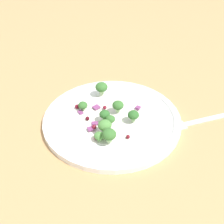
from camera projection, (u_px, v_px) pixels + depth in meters
ground_plane at (99, 135)px, 62.66cm from camera, size 180.00×180.00×2.00cm
plate at (112, 119)px, 63.79cm from camera, size 28.82×28.82×1.70cm
dressing_pool at (112, 117)px, 63.52cm from camera, size 16.72×16.72×0.20cm
broccoli_floret_0 at (110, 119)px, 60.29cm from camera, size 1.93×1.93×1.95cm
broccoli_floret_1 at (133, 115)px, 60.91cm from camera, size 2.30×2.30×2.33cm
broccoli_floret_2 at (118, 105)px, 63.28cm from camera, size 2.40×2.40×2.43cm
broccoli_floret_3 at (105, 126)px, 58.06cm from camera, size 2.64×2.64×2.67cm
broccoli_floret_4 at (100, 136)px, 57.18cm from camera, size 1.98×1.98×2.01cm
broccoli_floret_5 at (109, 135)px, 55.82cm from camera, size 2.69×2.69×2.72cm
broccoli_floret_6 at (101, 87)px, 68.28cm from camera, size 2.80×2.80×2.84cm
broccoli_floret_7 at (83, 105)px, 64.63cm from camera, size 2.00×2.00×2.03cm
broccoli_floret_8 at (105, 115)px, 61.11cm from camera, size 2.15×2.15×2.18cm
cranberry_0 at (96, 137)px, 57.92cm from camera, size 0.91×0.91×0.91cm
cranberry_1 at (128, 137)px, 58.02cm from camera, size 0.75×0.75×0.75cm
cranberry_2 at (77, 107)px, 65.67cm from camera, size 0.96×0.96×0.96cm
cranberry_3 at (105, 108)px, 65.05cm from camera, size 0.82×0.82×0.82cm
cranberry_4 at (87, 118)px, 62.39cm from camera, size 0.82×0.82×0.82cm
cranberry_5 at (94, 127)px, 59.89cm from camera, size 0.95×0.95×0.95cm
onion_bit_0 at (80, 113)px, 64.47cm from camera, size 1.54×1.38×0.46cm
onion_bit_1 at (138, 108)px, 65.16cm from camera, size 1.31×1.32×0.44cm
onion_bit_2 at (91, 129)px, 59.84cm from camera, size 1.51×1.61×0.33cm
onion_bit_3 at (107, 138)px, 58.37cm from camera, size 1.63×1.62×0.31cm
onion_bit_4 at (95, 124)px, 61.53cm from camera, size 0.99×1.33×0.49cm
onion_bit_5 at (96, 107)px, 65.45cm from camera, size 1.81×1.84×0.35cm
fork at (204, 120)px, 64.53cm from camera, size 6.92×18.36×0.50cm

